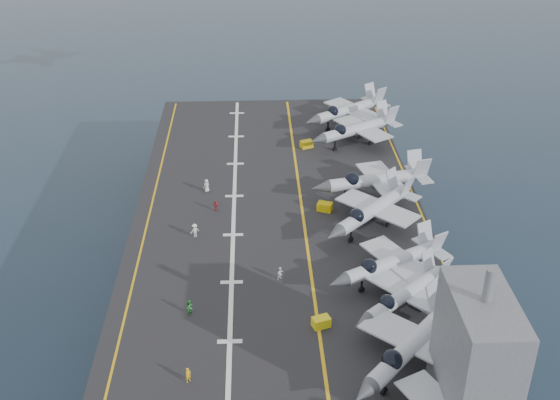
{
  "coord_description": "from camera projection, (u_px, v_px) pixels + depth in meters",
  "views": [
    {
      "loc": [
        -3.26,
        -74.04,
        56.51
      ],
      "look_at": [
        0.0,
        4.0,
        13.0
      ],
      "focal_mm": 45.0,
      "sensor_mm": 36.0,
      "label": 1
    }
  ],
  "objects": [
    {
      "name": "crew_2",
      "position": [
        190.0,
        307.0,
        72.98
      ],
      "size": [
        0.99,
        1.18,
        1.67
      ],
      "primitive_type": "imported",
      "color": "#22902B",
      "rests_on": "flight_deck"
    },
    {
      "name": "crew_3",
      "position": [
        195.0,
        230.0,
        86.18
      ],
      "size": [
        1.3,
        1.18,
        1.8
      ],
      "primitive_type": "imported",
      "color": "silver",
      "rests_on": "flight_deck"
    },
    {
      "name": "fighter_jet_3",
      "position": [
        393.0,
        261.0,
        77.34
      ],
      "size": [
        17.94,
        15.92,
        5.2
      ],
      "primitive_type": null,
      "color": "#969DA5",
      "rests_on": "flight_deck"
    },
    {
      "name": "crew_5",
      "position": [
        207.0,
        186.0,
        96.4
      ],
      "size": [
        1.33,
        1.28,
        1.85
      ],
      "primitive_type": "imported",
      "color": "silver",
      "rests_on": "flight_deck"
    },
    {
      "name": "foul_line",
      "position": [
        305.0,
        233.0,
        87.28
      ],
      "size": [
        0.35,
        90.0,
        0.02
      ],
      "primitive_type": "cube",
      "color": "gold",
      "rests_on": "flight_deck"
    },
    {
      "name": "fighter_jet_1",
      "position": [
        412.0,
        343.0,
        65.03
      ],
      "size": [
        19.15,
        19.56,
        5.71
      ],
      "primitive_type": null,
      "color": "#9AA3AB",
      "rests_on": "flight_deck"
    },
    {
      "name": "landing_centerline",
      "position": [
        233.0,
        235.0,
        86.95
      ],
      "size": [
        0.5,
        90.0,
        0.02
      ],
      "primitive_type": "cube",
      "color": "silver",
      "rests_on": "flight_deck"
    },
    {
      "name": "island_superstructure",
      "position": [
        478.0,
        344.0,
        57.89
      ],
      "size": [
        5.0,
        10.0,
        15.0
      ],
      "primitive_type": null,
      "color": "#56595E",
      "rests_on": "flight_deck"
    },
    {
      "name": "fighter_jet_7",
      "position": [
        358.0,
        128.0,
        109.29
      ],
      "size": [
        19.14,
        17.29,
        5.54
      ],
      "primitive_type": null,
      "color": "#949CA3",
      "rests_on": "flight_deck"
    },
    {
      "name": "fighter_jet_4",
      "position": [
        373.0,
        208.0,
        87.16
      ],
      "size": [
        18.84,
        18.92,
        5.56
      ],
      "primitive_type": null,
      "color": "gray",
      "rests_on": "flight_deck"
    },
    {
      "name": "crew_7",
      "position": [
        280.0,
        273.0,
        78.4
      ],
      "size": [
        1.12,
        1.14,
        1.6
      ],
      "primitive_type": "imported",
      "color": "silver",
      "rests_on": "flight_deck"
    },
    {
      "name": "ground",
      "position": [
        281.0,
        301.0,
        92.24
      ],
      "size": [
        500.0,
        500.0,
        0.0
      ],
      "primitive_type": "plane",
      "color": "#142135",
      "rests_on": "ground"
    },
    {
      "name": "tow_cart_a",
      "position": [
        321.0,
        322.0,
        71.33
      ],
      "size": [
        2.07,
        1.69,
        1.07
      ],
      "primitive_type": null,
      "color": "gold",
      "rests_on": "flight_deck"
    },
    {
      "name": "hull",
      "position": [
        281.0,
        270.0,
        89.81
      ],
      "size": [
        36.0,
        90.0,
        10.0
      ],
      "primitive_type": "cube",
      "color": "#56595E",
      "rests_on": "ground"
    },
    {
      "name": "tow_cart_c",
      "position": [
        307.0,
        144.0,
        109.26
      ],
      "size": [
        2.17,
        1.82,
        1.11
      ],
      "primitive_type": null,
      "color": "gold",
      "rests_on": "flight_deck"
    },
    {
      "name": "fighter_jet_5",
      "position": [
        377.0,
        179.0,
        94.06
      ],
      "size": [
        18.39,
        14.35,
        5.67
      ],
      "primitive_type": null,
      "color": "#8D979E",
      "rests_on": "flight_deck"
    },
    {
      "name": "fighter_jet_8",
      "position": [
        349.0,
        109.0,
        116.08
      ],
      "size": [
        19.39,
        18.04,
        5.6
      ],
      "primitive_type": null,
      "color": "#9EA5AE",
      "rests_on": "flight_deck"
    },
    {
      "name": "tow_cart_b",
      "position": [
        325.0,
        207.0,
        92.02
      ],
      "size": [
        2.2,
        1.83,
        1.13
      ],
      "primitive_type": null,
      "color": "#C9A807",
      "rests_on": "flight_deck"
    },
    {
      "name": "deck_edge_stbd",
      "position": [
        429.0,
        230.0,
        87.85
      ],
      "size": [
        0.25,
        90.0,
        0.02
      ],
      "primitive_type": "cube",
      "color": "gold",
      "rests_on": "flight_deck"
    },
    {
      "name": "crew_4",
      "position": [
        216.0,
        206.0,
        91.82
      ],
      "size": [
        1.09,
        0.88,
        1.59
      ],
      "primitive_type": "imported",
      "color": "#A6262B",
      "rests_on": "flight_deck"
    },
    {
      "name": "deck_edge_port",
      "position": [
        144.0,
        237.0,
        86.55
      ],
      "size": [
        0.25,
        90.0,
        0.02
      ],
      "primitive_type": "cube",
      "color": "gold",
      "rests_on": "flight_deck"
    },
    {
      "name": "fighter_jet_2",
      "position": [
        406.0,
        293.0,
        72.5
      ],
      "size": [
        16.65,
        16.16,
        4.85
      ],
      "primitive_type": null,
      "color": "gray",
      "rests_on": "flight_deck"
    },
    {
      "name": "flight_deck",
      "position": [
        281.0,
        235.0,
        87.28
      ],
      "size": [
        38.0,
        92.0,
        0.4
      ],
      "primitive_type": "cube",
      "color": "black",
      "rests_on": "hull"
    },
    {
      "name": "crew_1",
      "position": [
        188.0,
        375.0,
        64.26
      ],
      "size": [
        1.13,
        1.13,
        1.6
      ],
      "primitive_type": "imported",
      "color": "#ECAD14",
      "rests_on": "flight_deck"
    }
  ]
}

